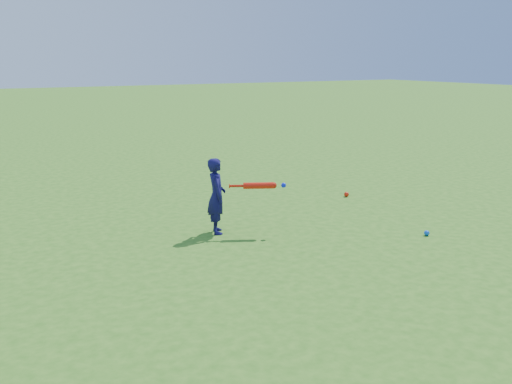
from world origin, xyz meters
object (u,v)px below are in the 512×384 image
at_px(ground_ball_blue, 427,233).
at_px(bat_swing, 261,186).
at_px(ground_ball_red, 346,194).
at_px(child, 217,196).

xyz_separation_m(ground_ball_blue, bat_swing, (-1.75, 1.14, 0.58)).
relative_size(ground_ball_red, bat_swing, 0.12).
xyz_separation_m(child, ground_ball_red, (2.66, 0.72, -0.44)).
distance_m(child, ground_ball_red, 2.79).
bearing_deg(ground_ball_blue, bat_swing, 146.93).
bearing_deg(ground_ball_blue, child, 147.57).
xyz_separation_m(child, ground_ball_blue, (2.24, -1.42, -0.45)).
xyz_separation_m(ground_ball_red, bat_swing, (-2.17, -1.00, 0.58)).
bearing_deg(ground_ball_red, child, -164.82).
distance_m(child, bat_swing, 0.58).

